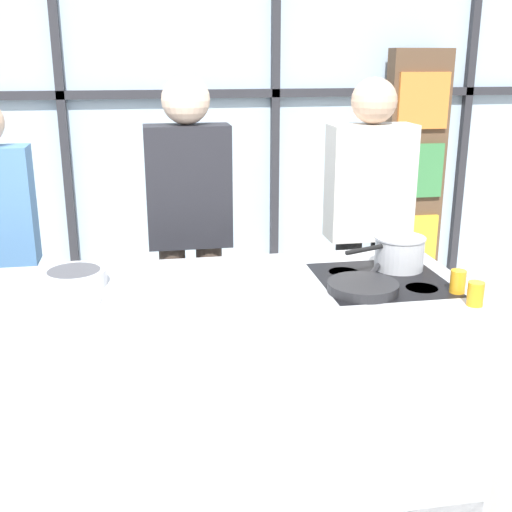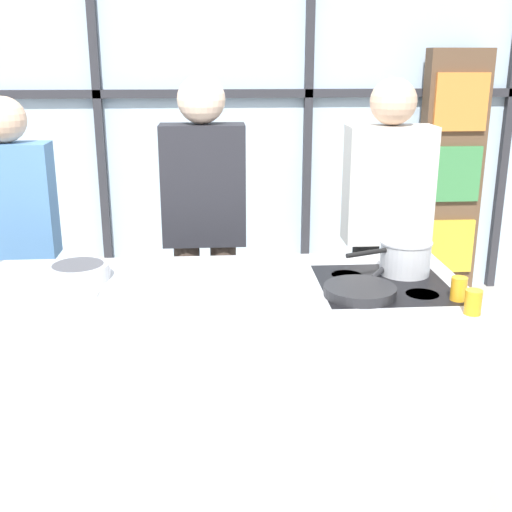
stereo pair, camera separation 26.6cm
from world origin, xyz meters
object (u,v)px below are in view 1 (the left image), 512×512
saucepan (399,252)px  mixing_bowl (74,277)px  frying_pan (363,286)px  white_plate (66,302)px  spectator_center_left (190,221)px  juice_glass_near (475,294)px  spectator_center_right (368,217)px  juice_glass_far (458,281)px

saucepan → mixing_bowl: size_ratio=1.50×
frying_pan → white_plate: 1.15m
frying_pan → mixing_bowl: bearing=166.7°
spectator_center_left → frying_pan: spectator_center_left is taller
frying_pan → juice_glass_near: (0.36, -0.22, 0.02)m
frying_pan → saucepan: saucepan is taller
spectator_center_left → white_plate: spectator_center_left is taller
spectator_center_right → juice_glass_near: 1.17m
white_plate → juice_glass_near: juice_glass_near is taller
mixing_bowl → spectator_center_right: bearing=24.6°
saucepan → mixing_bowl: (-1.38, 0.03, -0.04)m
frying_pan → saucepan: size_ratio=1.17×
juice_glass_near → juice_glass_far: (0.00, 0.14, 0.00)m
spectator_center_right → juice_glass_far: bearing=90.4°
spectator_center_left → juice_glass_near: (0.98, -1.17, -0.03)m
frying_pan → juice_glass_near: juice_glass_near is taller
spectator_center_right → juice_glass_far: size_ratio=18.66×
spectator_center_left → frying_pan: bearing=122.9°
white_plate → juice_glass_far: (1.51, -0.14, 0.04)m
spectator_center_left → frying_pan: (0.62, -0.95, -0.05)m
juice_glass_near → saucepan: bearing=104.3°
saucepan → juice_glass_near: size_ratio=4.28×
white_plate → juice_glass_near: size_ratio=2.82×
juice_glass_far → spectator_center_right: bearing=90.4°
frying_pan → spectator_center_right: bearing=69.6°
mixing_bowl → juice_glass_far: 1.54m
spectator_center_right → saucepan: (-0.11, -0.71, 0.02)m
frying_pan → juice_glass_near: 0.42m
white_plate → juice_glass_far: size_ratio=2.82×
frying_pan → saucepan: (0.24, 0.24, 0.06)m
mixing_bowl → juice_glass_far: bearing=-13.1°
mixing_bowl → juice_glass_far: juice_glass_far is taller
juice_glass_far → spectator_center_left: bearing=133.5°
spectator_center_left → spectator_center_right: 0.97m
mixing_bowl → white_plate: bearing=-93.7°
spectator_center_right → frying_pan: (-0.35, -0.95, -0.03)m
white_plate → spectator_center_right: bearing=30.6°
saucepan → white_plate: bearing=-172.6°
spectator_center_left → juice_glass_far: 1.42m
juice_glass_near → juice_glass_far: 0.14m
spectator_center_left → saucepan: (0.86, -0.71, 0.00)m
spectator_center_left → saucepan: bearing=140.5°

